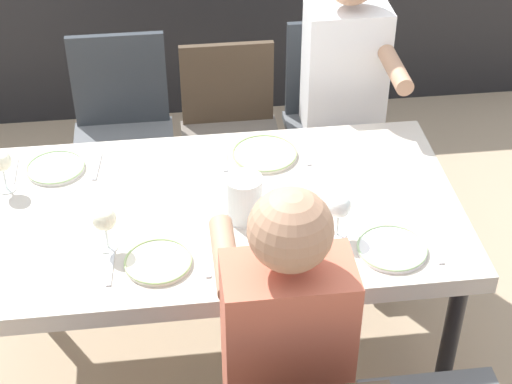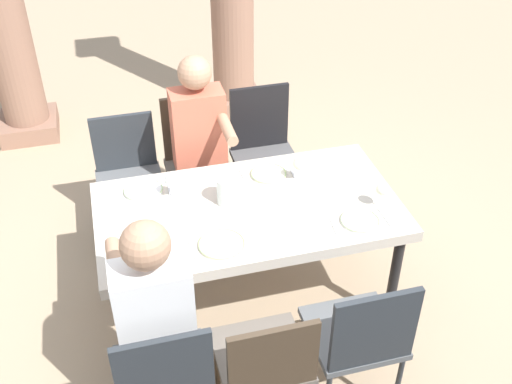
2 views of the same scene
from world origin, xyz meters
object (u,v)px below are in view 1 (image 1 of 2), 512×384
diner_man_white (282,357)px  plate_2 (158,262)px  water_pitcher (244,200)px  chair_west_south (335,113)px  plate_0 (392,249)px  plate_3 (56,168)px  dining_table (214,222)px  plate_1 (265,154)px  wine_glass_2 (104,220)px  wine_glass_3 (1,163)px  chair_east_south (123,127)px  diner_woman_green (347,100)px  wine_glass_0 (339,207)px  chair_mid_south (230,128)px

diner_man_white → plate_2: size_ratio=6.22×
water_pitcher → chair_west_south: bearing=-118.5°
plate_0 → plate_3: bearing=-28.0°
dining_table → plate_3: (0.56, -0.29, 0.07)m
dining_table → plate_1: (-0.22, -0.29, 0.07)m
wine_glass_2 → wine_glass_3: bearing=-44.9°
chair_east_south → plate_0: bearing=127.1°
dining_table → diner_woman_green: diner_woman_green is taller
wine_glass_0 → wine_glass_3: (1.11, -0.39, -0.00)m
wine_glass_0 → wine_glass_3: size_ratio=1.02×
dining_table → diner_man_white: (-0.14, 0.68, 0.05)m
diner_woman_green → plate_2: bearing=49.7°
plate_2 → chair_west_south: bearing=-125.2°
water_pitcher → chair_east_south: bearing=-65.3°
dining_table → chair_west_south: size_ratio=1.83×
diner_man_white → water_pitcher: diner_man_white is taller
chair_east_south → wine_glass_3: 0.85m
chair_west_south → water_pitcher: size_ratio=5.71×
chair_west_south → wine_glass_0: bearing=78.3°
diner_woman_green → wine_glass_2: 1.31m
plate_3 → wine_glass_3: size_ratio=1.35×
diner_man_white → wine_glass_3: (0.86, -0.88, 0.13)m
plate_0 → wine_glass_2: 0.93m
chair_mid_south → wine_glass_0: size_ratio=5.29×
diner_woman_green → plate_1: (0.40, 0.41, 0.03)m
chair_west_south → plate_1: (0.40, 0.59, 0.21)m
plate_0 → diner_man_white: bearing=42.8°
dining_table → chair_west_south: chair_west_south is taller
chair_west_south → plate_0: size_ratio=4.09×
dining_table → diner_man_white: size_ratio=1.27×
dining_table → plate_2: bearing=53.9°
dining_table → diner_woman_green: bearing=-131.8°
wine_glass_0 → plate_1: (0.18, -0.49, -0.11)m
chair_mid_south → water_pitcher: 1.00m
diner_woman_green → water_pitcher: diner_woman_green is taller
chair_east_south → diner_woman_green: size_ratio=0.69×
chair_west_south → chair_east_south: (0.95, 0.00, 0.00)m
dining_table → water_pitcher: bearing=146.0°
plate_1 → plate_2: same height
plate_1 → plate_3: size_ratio=1.15×
diner_woman_green → wine_glass_2: diner_woman_green is taller
plate_2 → chair_mid_south: bearing=-106.4°
plate_2 → wine_glass_2: (0.16, -0.10, 0.11)m
chair_east_south → diner_man_white: bearing=106.9°
plate_0 → plate_3: size_ratio=1.07×
plate_3 → wine_glass_3: (0.16, 0.10, 0.11)m
chair_west_south → wine_glass_2: chair_west_south is taller
dining_table → chair_mid_south: size_ratio=2.00×
plate_1 → wine_glass_2: bearing=38.7°
chair_east_south → plate_1: chair_east_south is taller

